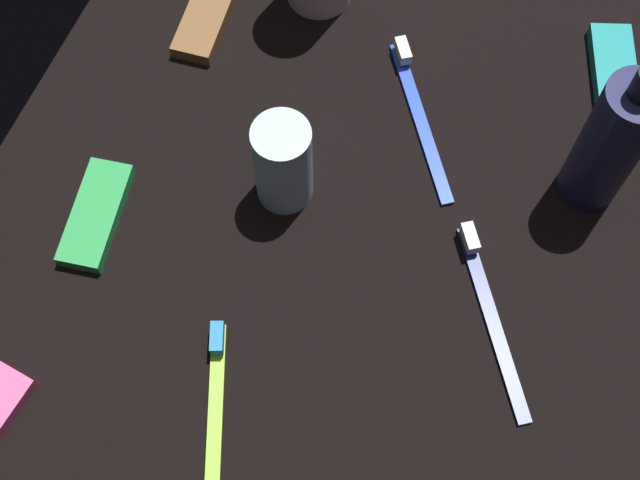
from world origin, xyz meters
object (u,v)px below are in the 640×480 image
(deodorant_stick, at_px, (283,163))
(toothbrush_blue, at_px, (418,109))
(snack_bar_teal, at_px, (614,72))
(toothbrush_navy, at_px, (490,308))
(snack_bar_green, at_px, (96,215))
(lotion_bottle, at_px, (611,143))
(toothbrush_lime, at_px, (215,416))
(snack_bar_brown, at_px, (207,16))

(deodorant_stick, relative_size, toothbrush_blue, 0.65)
(snack_bar_teal, bearing_deg, toothbrush_blue, 103.95)
(toothbrush_navy, distance_m, snack_bar_green, 0.36)
(lotion_bottle, bearing_deg, snack_bar_green, 115.41)
(toothbrush_lime, height_order, toothbrush_navy, same)
(toothbrush_lime, xyz_separation_m, toothbrush_navy, (0.17, -0.18, 0.00))
(toothbrush_lime, distance_m, snack_bar_green, 0.21)
(deodorant_stick, bearing_deg, snack_bar_teal, -47.41)
(snack_bar_brown, bearing_deg, toothbrush_blue, -102.07)
(deodorant_stick, xyz_separation_m, snack_bar_teal, (0.23, -0.25, -0.04))
(toothbrush_blue, bearing_deg, toothbrush_lime, 169.80)
(toothbrush_lime, xyz_separation_m, snack_bar_brown, (0.36, 0.17, 0.00))
(lotion_bottle, xyz_separation_m, snack_bar_green, (-0.19, 0.40, -0.07))
(lotion_bottle, xyz_separation_m, deodorant_stick, (-0.10, 0.26, -0.03))
(toothbrush_blue, bearing_deg, lotion_bottle, -96.31)
(deodorant_stick, height_order, snack_bar_brown, deodorant_stick)
(toothbrush_navy, bearing_deg, toothbrush_lime, 133.11)
(snack_bar_brown, distance_m, snack_bar_green, 0.24)
(lotion_bottle, distance_m, snack_bar_brown, 0.41)
(toothbrush_navy, height_order, snack_bar_green, toothbrush_navy)
(snack_bar_brown, xyz_separation_m, snack_bar_teal, (0.08, -0.40, 0.00))
(lotion_bottle, relative_size, snack_bar_teal, 1.73)
(lotion_bottle, bearing_deg, deodorant_stick, 111.99)
(snack_bar_teal, bearing_deg, deodorant_stick, 113.18)
(lotion_bottle, bearing_deg, snack_bar_teal, 2.67)
(snack_bar_green, xyz_separation_m, snack_bar_teal, (0.32, -0.40, 0.00))
(lotion_bottle, distance_m, deodorant_stick, 0.28)
(toothbrush_lime, bearing_deg, snack_bar_teal, -26.75)
(toothbrush_blue, bearing_deg, snack_bar_teal, -56.63)
(lotion_bottle, bearing_deg, snack_bar_brown, 83.60)
(lotion_bottle, distance_m, snack_bar_green, 0.45)
(toothbrush_lime, height_order, snack_bar_teal, toothbrush_lime)
(toothbrush_lime, bearing_deg, deodorant_stick, 6.84)
(lotion_bottle, xyz_separation_m, snack_bar_brown, (0.04, 0.40, -0.07))
(deodorant_stick, height_order, toothbrush_blue, deodorant_stick)
(lotion_bottle, height_order, toothbrush_navy, lotion_bottle)
(deodorant_stick, xyz_separation_m, toothbrush_lime, (-0.22, -0.03, -0.04))
(deodorant_stick, distance_m, snack_bar_brown, 0.21)
(snack_bar_brown, bearing_deg, toothbrush_lime, -160.51)
(lotion_bottle, xyz_separation_m, toothbrush_blue, (0.02, 0.17, -0.07))
(toothbrush_lime, distance_m, toothbrush_navy, 0.25)
(toothbrush_lime, bearing_deg, toothbrush_navy, -46.89)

